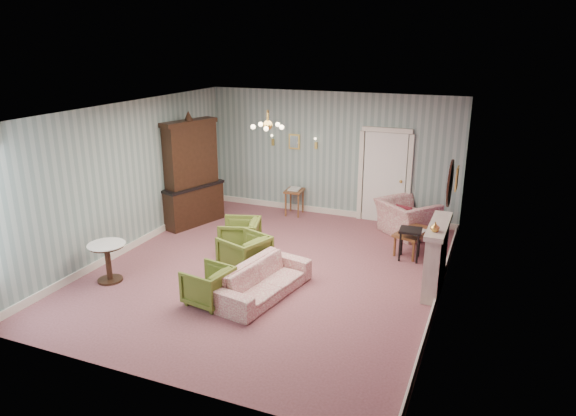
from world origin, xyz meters
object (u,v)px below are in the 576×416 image
at_px(wingback_chair, 407,212).
at_px(pedestal_table, 108,262).
at_px(sofa_chintz, 263,275).
at_px(side_table_black, 410,244).
at_px(dresser, 191,170).
at_px(olive_chair_a, 208,284).
at_px(fireplace, 436,257).
at_px(olive_chair_b, 245,252).
at_px(olive_chair_c, 240,235).
at_px(coffee_table, 414,242).

relative_size(wingback_chair, pedestal_table, 1.64).
height_order(sofa_chintz, side_table_black, sofa_chintz).
distance_m(dresser, pedestal_table, 3.27).
bearing_deg(olive_chair_a, wingback_chair, 161.05).
relative_size(sofa_chintz, dresser, 0.75).
relative_size(olive_chair_a, fireplace, 0.48).
xyz_separation_m(olive_chair_b, dresser, (-2.26, 1.90, 0.87)).
bearing_deg(olive_chair_a, olive_chair_c, -156.87).
relative_size(olive_chair_c, sofa_chintz, 0.40).
bearing_deg(wingback_chair, olive_chair_b, 93.09).
height_order(dresser, pedestal_table, dresser).
bearing_deg(sofa_chintz, pedestal_table, 111.33).
xyz_separation_m(wingback_chair, pedestal_table, (-4.35, -4.27, -0.15)).
relative_size(olive_chair_b, side_table_black, 1.26).
bearing_deg(olive_chair_b, olive_chair_c, -127.83).
distance_m(olive_chair_c, coffee_table, 3.41).
bearing_deg(side_table_black, coffee_table, 86.46).
xyz_separation_m(olive_chair_a, sofa_chintz, (0.70, 0.57, 0.03)).
relative_size(fireplace, side_table_black, 2.29).
bearing_deg(dresser, pedestal_table, -67.45).
bearing_deg(olive_chair_a, fireplace, 129.87).
xyz_separation_m(olive_chair_c, fireplace, (3.74, -0.14, 0.20)).
relative_size(olive_chair_a, wingback_chair, 0.59).
height_order(dresser, coffee_table, dresser).
height_order(side_table_black, pedestal_table, pedestal_table).
bearing_deg(fireplace, side_table_black, 119.31).
bearing_deg(olive_chair_c, sofa_chintz, 22.30).
distance_m(olive_chair_b, olive_chair_c, 0.91).
xyz_separation_m(olive_chair_a, fireplace, (3.24, 1.90, 0.24)).
bearing_deg(coffee_table, side_table_black, -93.54).
bearing_deg(fireplace, dresser, 166.95).
bearing_deg(dresser, side_table_black, 15.51).
relative_size(olive_chair_a, dresser, 0.27).
bearing_deg(olive_chair_b, side_table_black, 142.06).
bearing_deg(dresser, fireplace, 4.82).
bearing_deg(wingback_chair, olive_chair_c, 79.50).
bearing_deg(side_table_black, pedestal_table, -147.82).
distance_m(olive_chair_a, side_table_black, 3.98).
distance_m(wingback_chair, coffee_table, 1.08).
bearing_deg(fireplace, wingback_chair, 110.47).
bearing_deg(olive_chair_c, wingback_chair, 112.03).
bearing_deg(fireplace, olive_chair_b, -169.18).
xyz_separation_m(olive_chair_b, side_table_black, (2.64, 1.69, -0.08)).
height_order(fireplace, side_table_black, fireplace).
bearing_deg(pedestal_table, olive_chair_b, 31.52).
distance_m(olive_chair_a, fireplace, 3.77).
relative_size(olive_chair_b, wingback_chair, 0.67).
height_order(wingback_chair, fireplace, fireplace).
distance_m(olive_chair_a, olive_chair_b, 1.28).
bearing_deg(side_table_black, dresser, 177.64).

